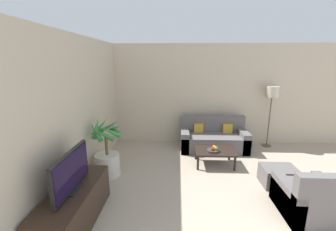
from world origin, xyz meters
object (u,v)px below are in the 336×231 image
(television, at_px, (71,171))
(ottoman, at_px, (279,176))
(apple_red, at_px, (212,149))
(sofa_loveseat, at_px, (213,139))
(fruit_bowl, at_px, (213,151))
(armchair, at_px, (309,199))
(coffee_table, at_px, (215,152))
(orange_fruit, at_px, (214,147))
(apple_green, at_px, (216,148))
(tv_console, at_px, (75,207))
(floor_lamp, at_px, (272,95))
(potted_palm, at_px, (107,156))

(television, bearing_deg, ottoman, 19.74)
(apple_red, bearing_deg, sofa_loveseat, 79.96)
(sofa_loveseat, bearing_deg, fruit_bowl, -99.51)
(armchair, bearing_deg, apple_red, 128.85)
(fruit_bowl, relative_size, ottoman, 0.43)
(coffee_table, bearing_deg, apple_red, -120.47)
(orange_fruit, bearing_deg, ottoman, -35.84)
(apple_green, relative_size, armchair, 0.10)
(fruit_bowl, height_order, apple_green, apple_green)
(tv_console, bearing_deg, television, 0.00)
(coffee_table, distance_m, ottoman, 1.33)
(tv_console, xyz_separation_m, apple_green, (2.26, 1.88, 0.15))
(coffee_table, distance_m, apple_green, 0.16)
(television, distance_m, armchair, 3.44)
(floor_lamp, bearing_deg, sofa_loveseat, -169.61)
(television, bearing_deg, apple_green, 39.82)
(fruit_bowl, bearing_deg, television, -139.18)
(coffee_table, distance_m, apple_red, 0.19)
(sofa_loveseat, xyz_separation_m, apple_green, (-0.10, -1.02, 0.15))
(television, relative_size, fruit_bowl, 3.70)
(television, relative_size, ottoman, 1.58)
(apple_green, distance_m, ottoman, 1.28)
(apple_red, xyz_separation_m, orange_fruit, (0.06, 0.11, 0.01))
(potted_palm, distance_m, armchair, 3.51)
(coffee_table, bearing_deg, potted_palm, -165.27)
(tv_console, bearing_deg, floor_lamp, 39.48)
(orange_fruit, height_order, ottoman, orange_fruit)
(television, xyz_separation_m, fruit_bowl, (2.18, 1.89, -0.45))
(potted_palm, xyz_separation_m, fruit_bowl, (2.15, 0.50, -0.06))
(television, height_order, coffee_table, television)
(tv_console, xyz_separation_m, orange_fruit, (2.23, 1.96, 0.15))
(tv_console, bearing_deg, apple_green, 39.78)
(fruit_bowl, distance_m, ottoman, 1.33)
(floor_lamp, distance_m, apple_red, 2.34)
(fruit_bowl, relative_size, armchair, 0.32)
(orange_fruit, height_order, armchair, armchair)
(coffee_table, bearing_deg, armchair, -55.09)
(floor_lamp, height_order, apple_red, floor_lamp)
(floor_lamp, height_order, orange_fruit, floor_lamp)
(fruit_bowl, distance_m, apple_red, 0.07)
(ottoman, bearing_deg, potted_palm, 176.38)
(apple_green, bearing_deg, floor_lamp, 39.04)
(apple_red, bearing_deg, television, -139.56)
(potted_palm, bearing_deg, apple_red, 12.03)
(coffee_table, bearing_deg, tv_console, -138.69)
(sofa_loveseat, bearing_deg, floor_lamp, 10.39)
(floor_lamp, xyz_separation_m, orange_fruit, (-1.61, -1.20, -0.96))
(television, height_order, floor_lamp, floor_lamp)
(armchair, bearing_deg, sofa_loveseat, 111.93)
(potted_palm, relative_size, floor_lamp, 0.75)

